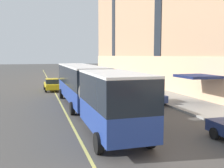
{
  "coord_description": "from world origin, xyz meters",
  "views": [
    {
      "loc": [
        -4.74,
        -11.61,
        4.51
      ],
      "look_at": [
        2.17,
        12.09,
        1.8
      ],
      "focal_mm": 42.0,
      "sensor_mm": 36.0,
      "label": 1
    }
  ],
  "objects_px": {
    "city_bus": "(88,87)",
    "parked_car_darkgray_2": "(110,82)",
    "taxi_cab": "(52,85)",
    "parked_car_navy_1": "(147,95)"
  },
  "relations": [
    {
      "from": "parked_car_navy_1",
      "to": "taxi_cab",
      "type": "bearing_deg",
      "value": 125.68
    },
    {
      "from": "city_bus",
      "to": "parked_car_darkgray_2",
      "type": "height_order",
      "value": "city_bus"
    },
    {
      "from": "city_bus",
      "to": "taxi_cab",
      "type": "height_order",
      "value": "city_bus"
    },
    {
      "from": "city_bus",
      "to": "taxi_cab",
      "type": "relative_size",
      "value": 4.51
    },
    {
      "from": "taxi_cab",
      "to": "parked_car_darkgray_2",
      "type": "bearing_deg",
      "value": 10.88
    },
    {
      "from": "city_bus",
      "to": "parked_car_navy_1",
      "type": "xyz_separation_m",
      "value": [
        6.27,
        2.89,
        -1.32
      ]
    },
    {
      "from": "parked_car_navy_1",
      "to": "taxi_cab",
      "type": "xyz_separation_m",
      "value": [
        -8.19,
        11.41,
        -0.0
      ]
    },
    {
      "from": "parked_car_navy_1",
      "to": "taxi_cab",
      "type": "height_order",
      "value": "same"
    },
    {
      "from": "city_bus",
      "to": "parked_car_darkgray_2",
      "type": "bearing_deg",
      "value": 68.49
    },
    {
      "from": "city_bus",
      "to": "parked_car_darkgray_2",
      "type": "xyz_separation_m",
      "value": [
        6.26,
        15.87,
        -1.32
      ]
    }
  ]
}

